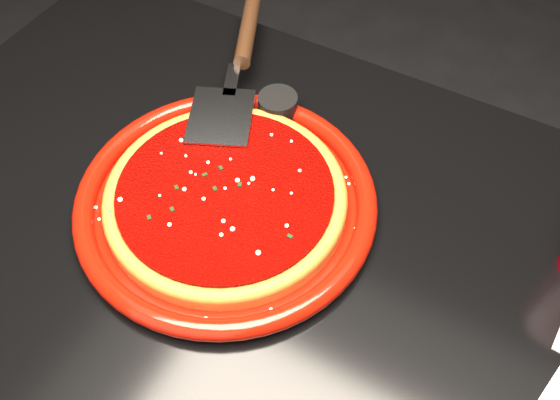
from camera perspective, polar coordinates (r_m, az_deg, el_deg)
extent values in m
cube|color=black|center=(1.07, 0.54, -17.67)|extent=(1.20, 0.80, 0.75)
cylinder|color=#740A04|center=(0.78, -4.95, -0.10)|extent=(0.43, 0.43, 0.03)
cylinder|color=#944C1B|center=(0.77, -4.97, 0.09)|extent=(0.34, 0.34, 0.02)
torus|color=#944C1B|center=(0.77, -5.01, 0.44)|extent=(0.34, 0.34, 0.02)
cylinder|color=#690300|center=(0.76, -5.04, 0.68)|extent=(0.30, 0.30, 0.01)
cylinder|color=black|center=(0.87, -0.20, 8.38)|extent=(0.07, 0.07, 0.04)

